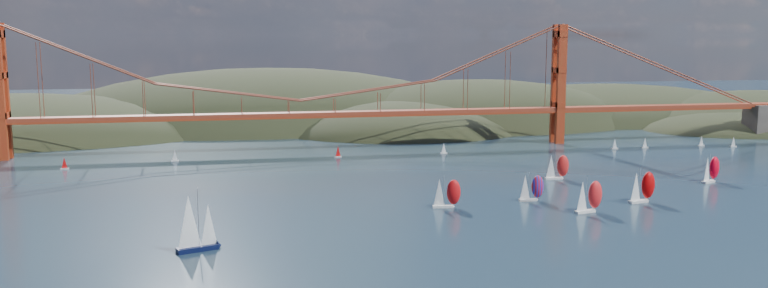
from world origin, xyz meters
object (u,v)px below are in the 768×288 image
racer_0 (446,193)px  racer_3 (557,166)px  racer_1 (588,196)px  racer_4 (711,169)px  racer_rwb (531,187)px  sloop_navy (195,224)px  racer_2 (642,186)px

racer_0 → racer_3: racer_3 is taller
racer_0 → racer_1: 40.44m
racer_0 → racer_3: 60.82m
racer_4 → racer_1: bearing=-177.5°
racer_3 → racer_rwb: racer_3 is taller
racer_rwb → racer_3: bearing=56.2°
racer_3 → racer_1: bearing=-100.8°
racer_0 → racer_1: size_ratio=0.93×
racer_0 → racer_3: (50.09, 34.50, 0.11)m
sloop_navy → racer_0: bearing=3.8°
sloop_navy → racer_rwb: sloop_navy is taller
racer_2 → racer_rwb: bearing=152.8°
racer_0 → racer_4: 101.23m
sloop_navy → racer_1: (107.83, 17.78, -1.79)m
racer_1 → racer_3: 49.65m
racer_1 → racer_4: size_ratio=1.03×
racer_2 → racer_4: bearing=18.7°
sloop_navy → racer_rwb: size_ratio=1.69×
racer_1 → racer_3: racer_1 is taller
sloop_navy → racer_4: (169.23, 50.28, -1.92)m
racer_1 → racer_2: size_ratio=0.98×
racer_0 → racer_rwb: (27.91, 3.74, -0.27)m
racer_0 → racer_4: (99.46, 18.84, 0.23)m
racer_1 → racer_0: bearing=147.3°
racer_0 → racer_1: (38.06, -13.67, 0.35)m
racer_3 → racer_4: racer_4 is taller
racer_rwb → racer_4: bearing=13.9°
racer_rwb → racer_0: bearing=-170.3°
racer_1 → racer_rwb: (-10.15, 17.41, -0.62)m
racer_0 → racer_3: size_ratio=0.98×
racer_3 → racer_rwb: bearing=-122.6°
racer_2 → racer_3: bearing=91.7°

